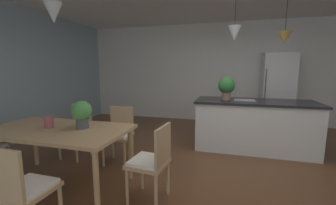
# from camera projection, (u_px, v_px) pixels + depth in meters

# --- Properties ---
(ground_plane) EXTENTS (10.00, 8.40, 0.04)m
(ground_plane) POSITION_uv_depth(u_px,v_px,m) (225.00, 176.00, 3.02)
(ground_plane) COLOR brown
(wall_back_kitchen) EXTENTS (10.00, 0.12, 2.70)m
(wall_back_kitchen) POSITION_uv_depth(u_px,v_px,m) (229.00, 73.00, 5.91)
(wall_back_kitchen) COLOR white
(wall_back_kitchen) RESTS_ON ground_plane
(dining_table) EXTENTS (1.75, 0.93, 0.74)m
(dining_table) POSITION_uv_depth(u_px,v_px,m) (57.00, 134.00, 2.66)
(dining_table) COLOR tan
(dining_table) RESTS_ON ground_plane
(chair_far_right) EXTENTS (0.43, 0.43, 0.87)m
(chair_far_right) POSITION_uv_depth(u_px,v_px,m) (119.00, 133.00, 3.38)
(chair_far_right) COLOR tan
(chair_far_right) RESTS_ON ground_plane
(chair_kitchen_end) EXTENTS (0.44, 0.44, 0.87)m
(chair_kitchen_end) POSITION_uv_depth(u_px,v_px,m) (152.00, 160.00, 2.35)
(chair_kitchen_end) COLOR tan
(chair_kitchen_end) RESTS_ON ground_plane
(chair_near_right) EXTENTS (0.41, 0.41, 0.87)m
(chair_near_right) POSITION_uv_depth(u_px,v_px,m) (22.00, 189.00, 1.79)
(chair_near_right) COLOR tan
(chair_near_right) RESTS_ON ground_plane
(chair_far_left) EXTENTS (0.42, 0.42, 0.87)m
(chair_far_left) POSITION_uv_depth(u_px,v_px,m) (77.00, 129.00, 3.59)
(chair_far_left) COLOR tan
(chair_far_left) RESTS_ON ground_plane
(kitchen_island) EXTENTS (2.07, 0.85, 0.91)m
(kitchen_island) POSITION_uv_depth(u_px,v_px,m) (253.00, 125.00, 3.92)
(kitchen_island) COLOR silver
(kitchen_island) RESTS_ON ground_plane
(refrigerator) EXTENTS (0.71, 0.67, 1.84)m
(refrigerator) POSITION_uv_depth(u_px,v_px,m) (277.00, 91.00, 5.29)
(refrigerator) COLOR silver
(refrigerator) RESTS_ON ground_plane
(pendant_over_table) EXTENTS (0.20, 0.20, 0.72)m
(pendant_over_table) POSITION_uv_depth(u_px,v_px,m) (53.00, 13.00, 2.45)
(pendant_over_table) COLOR black
(pendant_over_island_main) EXTENTS (0.22, 0.22, 0.75)m
(pendant_over_island_main) POSITION_uv_depth(u_px,v_px,m) (234.00, 33.00, 3.78)
(pendant_over_island_main) COLOR black
(pendant_over_island_aux) EXTENTS (0.21, 0.21, 0.82)m
(pendant_over_island_aux) POSITION_uv_depth(u_px,v_px,m) (285.00, 37.00, 3.58)
(pendant_over_island_aux) COLOR black
(potted_plant_on_island) EXTENTS (0.31, 0.31, 0.42)m
(potted_plant_on_island) POSITION_uv_depth(u_px,v_px,m) (226.00, 87.00, 3.95)
(potted_plant_on_island) COLOR #8C664C
(potted_plant_on_island) RESTS_ON kitchen_island
(potted_plant_on_table) EXTENTS (0.24, 0.24, 0.34)m
(potted_plant_on_table) POSITION_uv_depth(u_px,v_px,m) (82.00, 113.00, 2.62)
(potted_plant_on_table) COLOR #4C4C51
(potted_plant_on_table) RESTS_ON dining_table
(vase_on_dining_table) EXTENTS (0.11, 0.11, 0.14)m
(vase_on_dining_table) POSITION_uv_depth(u_px,v_px,m) (49.00, 122.00, 2.67)
(vase_on_dining_table) COLOR #994C51
(vase_on_dining_table) RESTS_ON dining_table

